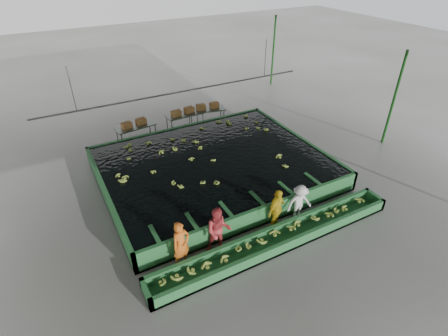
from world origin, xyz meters
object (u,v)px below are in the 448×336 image
sorting_trough (278,239)px  worker_c (276,210)px  box_stack_mid (183,114)px  flotation_tank (214,168)px  worker_a (181,245)px  packing_table_mid (185,121)px  worker_d (299,203)px  worker_b (219,230)px  box_stack_left (134,126)px  packing_table_left (137,134)px  packing_table_right (207,116)px  box_stack_right (208,108)px

sorting_trough → worker_c: size_ratio=5.69×
worker_c → box_stack_mid: bearing=66.1°
flotation_tank → worker_c: bearing=-84.0°
worker_a → packing_table_mid: size_ratio=0.83×
flotation_tank → sorting_trough: (0.00, -5.10, -0.20)m
packing_table_mid → box_stack_mid: bearing=174.0°
worker_d → box_stack_mid: bearing=106.2°
worker_d → flotation_tank: bearing=120.6°
worker_d → packing_table_mid: bearing=105.5°
packing_table_mid → worker_a: bearing=-113.7°
worker_b → box_stack_left: worker_b is taller
packing_table_mid → sorting_trough: bearing=-94.2°
box_stack_left → worker_a: bearing=-97.1°
sorting_trough → worker_c: worker_c is taller
worker_b → worker_c: 2.46m
worker_a → packing_table_mid: bearing=50.7°
worker_c → packing_table_left: 9.67m
sorting_trough → packing_table_right: bearing=78.1°
worker_b → worker_d: 3.56m
worker_a → box_stack_left: size_ratio=1.33×
worker_c → box_stack_left: worker_c is taller
worker_a → box_stack_left: bearing=67.3°
sorting_trough → worker_a: worker_a is taller
sorting_trough → packing_table_mid: bearing=85.8°
worker_a → packing_table_right: size_ratio=0.83×
worker_a → box_stack_right: bearing=43.6°
worker_b → box_stack_mid: worker_b is taller
worker_c → packing_table_mid: (0.31, 9.46, -0.38)m
worker_c → packing_table_left: (-2.64, 9.30, -0.40)m
worker_b → box_stack_left: (-0.23, 9.35, 0.04)m
sorting_trough → worker_c: bearing=60.7°
packing_table_right → worker_d: bearing=-93.7°
worker_a → packing_table_left: size_ratio=0.85×
sorting_trough → packing_table_left: bearing=102.2°
worker_b → box_stack_right: worker_b is taller
flotation_tank → box_stack_right: 5.70m
worker_a → worker_d: 4.95m
flotation_tank → worker_c: worker_c is taller
worker_a → box_stack_right: size_ratio=1.33×
worker_a → packing_table_left: worker_a is taller
worker_d → packing_table_left: bearing=122.7°
sorting_trough → packing_table_mid: (0.76, 10.26, 0.24)m
worker_c → packing_table_left: size_ratio=0.83×
worker_d → box_stack_right: (0.72, 9.50, 0.21)m
worker_a → worker_d: worker_a is taller
flotation_tank → packing_table_mid: 5.22m
worker_d → packing_table_left: 10.03m
packing_table_left → box_stack_mid: 2.89m
box_stack_right → worker_a: bearing=-120.8°
packing_table_mid → box_stack_mid: (-0.10, 0.01, 0.50)m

